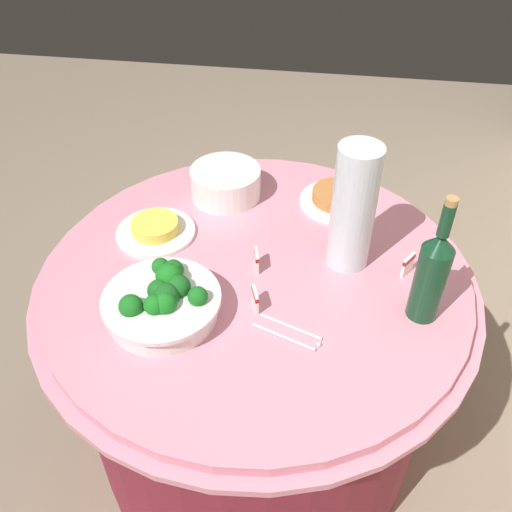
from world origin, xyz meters
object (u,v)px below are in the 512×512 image
at_px(broccoli_bowl, 163,301).
at_px(serving_tongs, 290,333).
at_px(plate_stack, 226,183).
at_px(wine_bottle, 432,274).
at_px(label_placard_rear, 408,264).
at_px(food_plate_peanuts, 337,198).
at_px(decorative_fruit_vase, 353,211).
at_px(food_plate_fried_egg, 155,229).
at_px(label_placard_mid, 255,259).
at_px(label_placard_front, 255,298).

bearing_deg(broccoli_bowl, serving_tongs, 86.90).
height_order(plate_stack, wine_bottle, wine_bottle).
bearing_deg(label_placard_rear, food_plate_peanuts, -145.73).
xyz_separation_m(decorative_fruit_vase, food_plate_peanuts, (-0.25, -0.04, -0.14)).
height_order(plate_stack, food_plate_fried_egg, plate_stack).
height_order(decorative_fruit_vase, label_placard_mid, decorative_fruit_vase).
relative_size(plate_stack, wine_bottle, 0.62).
bearing_deg(food_plate_peanuts, wine_bottle, 27.50).
height_order(decorative_fruit_vase, food_plate_peanuts, decorative_fruit_vase).
distance_m(plate_stack, label_placard_mid, 0.34).
bearing_deg(plate_stack, label_placard_front, 19.23).
bearing_deg(broccoli_bowl, plate_stack, 174.25).
relative_size(wine_bottle, food_plate_peanuts, 1.53).
bearing_deg(food_plate_peanuts, decorative_fruit_vase, 8.29).
relative_size(decorative_fruit_vase, serving_tongs, 2.06).
bearing_deg(label_placard_front, decorative_fruit_vase, 134.31).
bearing_deg(food_plate_fried_egg, decorative_fruit_vase, 86.56).
bearing_deg(serving_tongs, label_placard_front, -127.97).
distance_m(wine_bottle, food_plate_fried_egg, 0.75).
xyz_separation_m(wine_bottle, food_plate_peanuts, (-0.42, -0.22, -0.11)).
xyz_separation_m(label_placard_mid, label_placard_rear, (-0.04, 0.39, 0.00)).
relative_size(wine_bottle, label_placard_front, 6.11).
xyz_separation_m(serving_tongs, label_placard_front, (-0.07, -0.09, 0.03)).
height_order(wine_bottle, food_plate_fried_egg, wine_bottle).
xyz_separation_m(decorative_fruit_vase, serving_tongs, (0.28, -0.12, -0.16)).
bearing_deg(serving_tongs, plate_stack, -154.57).
relative_size(serving_tongs, label_placard_rear, 3.01).
height_order(decorative_fruit_vase, label_placard_rear, decorative_fruit_vase).
height_order(decorative_fruit_vase, serving_tongs, decorative_fruit_vase).
relative_size(decorative_fruit_vase, label_placard_front, 6.18).
height_order(wine_bottle, food_plate_peanuts, wine_bottle).
xyz_separation_m(food_plate_fried_egg, label_placard_rear, (0.06, 0.68, 0.01)).
xyz_separation_m(plate_stack, decorative_fruit_vase, (0.25, 0.37, 0.12)).
bearing_deg(food_plate_fried_egg, food_plate_peanuts, 114.32).
relative_size(food_plate_fried_egg, label_placard_front, 4.00).
xyz_separation_m(serving_tongs, label_placard_rear, (-0.25, 0.28, 0.03)).
distance_m(label_placard_front, label_placard_rear, 0.41).
relative_size(decorative_fruit_vase, label_placard_rear, 6.18).
height_order(wine_bottle, decorative_fruit_vase, decorative_fruit_vase).
bearing_deg(serving_tongs, decorative_fruit_vase, 156.47).
relative_size(serving_tongs, food_plate_fried_egg, 0.75).
bearing_deg(food_plate_fried_egg, serving_tongs, 52.72).
height_order(plate_stack, label_placard_mid, plate_stack).
bearing_deg(decorative_fruit_vase, food_plate_fried_egg, -93.44).
relative_size(plate_stack, serving_tongs, 1.27).
xyz_separation_m(food_plate_peanuts, food_plate_fried_egg, (0.22, -0.49, -0.00)).
relative_size(broccoli_bowl, decorative_fruit_vase, 0.82).
bearing_deg(food_plate_fried_egg, broccoli_bowl, 20.04).
height_order(serving_tongs, label_placard_rear, label_placard_rear).
relative_size(broccoli_bowl, label_placard_mid, 5.09).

